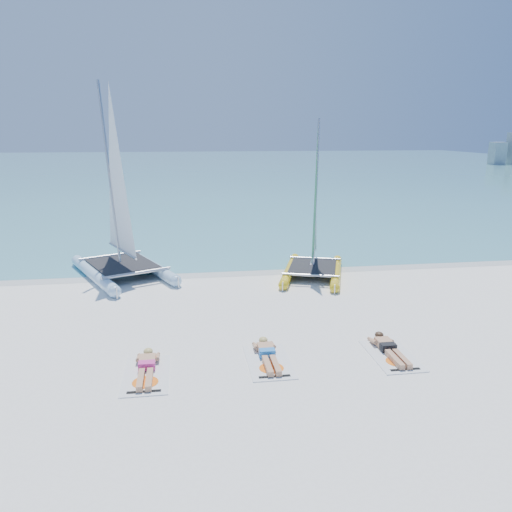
% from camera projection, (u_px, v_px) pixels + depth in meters
% --- Properties ---
extents(ground, '(140.00, 140.00, 0.00)m').
position_uv_depth(ground, '(260.00, 325.00, 13.82)').
color(ground, white).
rests_on(ground, ground).
extents(sea, '(140.00, 115.00, 0.01)m').
position_uv_depth(sea, '(195.00, 167.00, 74.27)').
color(sea, '#68A9AE').
rests_on(sea, ground).
extents(wet_sand_strip, '(140.00, 1.40, 0.01)m').
position_uv_depth(wet_sand_strip, '(238.00, 271.00, 19.09)').
color(wet_sand_strip, beige).
rests_on(wet_sand_strip, ground).
extents(catamaran_blue, '(4.54, 5.90, 7.27)m').
position_uv_depth(catamaran_blue, '(118.00, 217.00, 18.12)').
color(catamaran_blue, '#C2E9FF').
rests_on(catamaran_blue, ground).
extents(catamaran_yellow, '(3.32, 4.73, 5.87)m').
position_uv_depth(catamaran_yellow, '(315.00, 225.00, 18.48)').
color(catamaran_yellow, yellow).
rests_on(catamaran_yellow, ground).
extents(towel_a, '(1.00, 1.85, 0.02)m').
position_uv_depth(towel_a, '(146.00, 375.00, 10.96)').
color(towel_a, white).
rests_on(towel_a, ground).
extents(sunbather_a, '(0.37, 1.73, 0.26)m').
position_uv_depth(sunbather_a, '(147.00, 367.00, 11.12)').
color(sunbather_a, tan).
rests_on(sunbather_a, towel_a).
extents(towel_b, '(1.00, 1.85, 0.02)m').
position_uv_depth(towel_b, '(269.00, 362.00, 11.59)').
color(towel_b, white).
rests_on(towel_b, ground).
extents(sunbather_b, '(0.37, 1.73, 0.26)m').
position_uv_depth(sunbather_b, '(267.00, 354.00, 11.75)').
color(sunbather_b, tan).
rests_on(sunbather_b, towel_b).
extents(towel_c, '(1.00, 1.85, 0.02)m').
position_uv_depth(towel_c, '(392.00, 355.00, 11.91)').
color(towel_c, white).
rests_on(towel_c, ground).
extents(sunbather_c, '(0.37, 1.73, 0.26)m').
position_uv_depth(sunbather_c, '(389.00, 348.00, 12.07)').
color(sunbather_c, tan).
rests_on(sunbather_c, towel_c).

